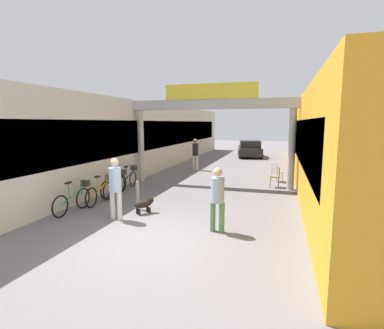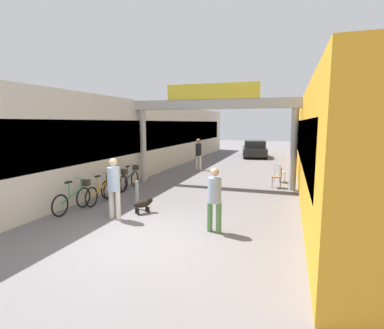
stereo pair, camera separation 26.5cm
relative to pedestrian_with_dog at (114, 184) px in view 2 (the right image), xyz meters
The scene contains 16 objects.
ground_plane 2.17m from the pedestrian_with_dog, 38.75° to the right, with size 80.00×80.00×0.00m, color slate.
storefront_left 10.47m from the pedestrian_with_dog, 110.14° to the left, with size 3.00×26.00×3.78m.
storefront_right 11.84m from the pedestrian_with_dog, 56.06° to the left, with size 3.00×26.00×3.78m.
arcade_sign_gateway 5.98m from the pedestrian_with_dog, 74.44° to the left, with size 7.40×0.47×4.36m.
pedestrian_with_dog is the anchor object (origin of this frame).
pedestrian_companion 2.96m from the pedestrian_with_dog, ahead, with size 0.40×0.38×1.64m.
pedestrian_carrying_crate 9.27m from the pedestrian_with_dog, 91.87° to the left, with size 0.43×0.43×1.82m.
dog_on_leash 1.17m from the pedestrian_with_dog, 55.01° to the left, with size 0.56×0.63×0.47m.
bicycle_green_nearest 1.73m from the pedestrian_with_dog, 169.93° to the left, with size 0.46×1.69×0.98m.
bicycle_orange_second 2.08m from the pedestrian_with_dog, 134.41° to the left, with size 0.46×1.69×0.98m.
bicycle_silver_third 3.02m from the pedestrian_with_dog, 121.49° to the left, with size 0.46×1.69×0.98m.
bicycle_blue_farthest 4.09m from the pedestrian_with_dog, 113.33° to the left, with size 0.46×1.69×0.98m.
bollard_post_metal 1.21m from the pedestrian_with_dog, 82.79° to the left, with size 0.10×0.10×0.93m.
cafe_chair_wood_nearer 7.16m from the pedestrian_with_dog, 53.04° to the left, with size 0.43×0.43×0.89m.
cafe_chair_aluminium_farther 8.18m from the pedestrian_with_dog, 58.64° to the left, with size 0.57×0.57×0.89m.
parked_car_black 17.20m from the pedestrian_with_dog, 83.24° to the left, with size 2.36×4.23×1.33m.
Camera 2 is at (3.17, -6.00, 2.74)m, focal length 28.00 mm.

